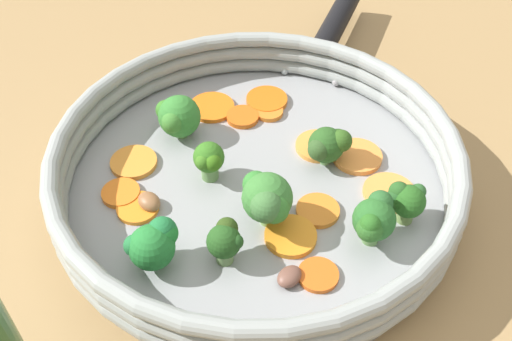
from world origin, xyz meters
TOP-DOWN VIEW (x-y plane):
  - ground_plane at (0.00, 0.00)m, footprint 4.00×4.00m
  - skillet at (0.00, 0.00)m, footprint 0.35×0.35m
  - skillet_rim_wall at (0.00, 0.00)m, footprint 0.37×0.37m
  - skillet_handle at (0.16, 0.20)m, footprint 0.13×0.15m
  - skillet_rivet_left at (0.13, 0.11)m, footprint 0.01×0.01m
  - skillet_rivet_right at (0.08, 0.15)m, footprint 0.01×0.01m
  - carrot_slice_0 at (0.01, 0.09)m, footprint 0.03×0.03m
  - carrot_slice_1 at (-0.10, 0.06)m, footprint 0.06×0.06m
  - carrot_slice_2 at (0.10, 0.00)m, footprint 0.05×0.05m
  - carrot_slice_3 at (0.04, 0.09)m, footprint 0.04×0.04m
  - carrot_slice_4 at (0.05, 0.11)m, footprint 0.06×0.06m
  - carrot_slice_5 at (-0.11, 0.00)m, footprint 0.05×0.05m
  - carrot_slice_6 at (0.01, -0.07)m, footprint 0.05×0.05m
  - carrot_slice_7 at (0.04, -0.05)m, footprint 0.05×0.05m
  - carrot_slice_8 at (0.11, -0.05)m, footprint 0.06×0.06m
  - carrot_slice_9 at (0.07, 0.03)m, footprint 0.05×0.05m
  - carrot_slice_10 at (-0.12, 0.02)m, footprint 0.05×0.05m
  - carrot_slice_11 at (0.01, -0.11)m, footprint 0.05×0.05m
  - carrot_slice_12 at (-0.01, 0.11)m, footprint 0.05×0.05m
  - broccoli_floret_0 at (-0.05, 0.08)m, footprint 0.04×0.04m
  - broccoli_floret_1 at (0.07, 0.00)m, footprint 0.04×0.03m
  - broccoli_floret_2 at (0.07, -0.09)m, footprint 0.04×0.04m
  - broccoli_floret_3 at (-0.05, -0.07)m, footprint 0.03×0.03m
  - broccoli_floret_4 at (0.11, -0.08)m, footprint 0.03×0.03m
  - broccoli_floret_5 at (-0.04, 0.02)m, footprint 0.03×0.03m
  - broccoli_floret_6 at (-0.10, -0.06)m, footprint 0.04×0.04m
  - broccoli_floret_7 at (-0.01, -0.05)m, footprint 0.04×0.05m
  - mushroom_piece_0 at (-0.10, 0.00)m, footprint 0.03×0.03m
  - mushroom_piece_1 at (-0.01, -0.11)m, footprint 0.03×0.03m

SIDE VIEW (x-z plane):
  - ground_plane at x=0.00m, z-range 0.00..0.00m
  - skillet at x=0.00m, z-range 0.00..0.02m
  - carrot_slice_8 at x=0.11m, z-range 0.02..0.02m
  - carrot_slice_5 at x=-0.11m, z-range 0.02..0.02m
  - carrot_slice_11 at x=0.01m, z-range 0.02..0.02m
  - carrot_slice_12 at x=-0.01m, z-range 0.02..0.02m
  - carrot_slice_3 at x=0.04m, z-range 0.02..0.02m
  - carrot_slice_1 at x=-0.10m, z-range 0.02..0.02m
  - carrot_slice_9 at x=0.07m, z-range 0.02..0.02m
  - carrot_slice_7 at x=0.04m, z-range 0.02..0.02m
  - carrot_slice_10 at x=-0.12m, z-range 0.02..0.02m
  - carrot_slice_0 at x=0.01m, z-range 0.02..0.02m
  - carrot_slice_6 at x=0.01m, z-range 0.02..0.02m
  - carrot_slice_2 at x=0.10m, z-range 0.02..0.02m
  - carrot_slice_4 at x=0.05m, z-range 0.02..0.02m
  - skillet_rivet_left at x=0.13m, z-range 0.02..0.03m
  - skillet_rivet_right at x=0.08m, z-range 0.02..0.03m
  - mushroom_piece_1 at x=-0.01m, z-range 0.02..0.03m
  - mushroom_piece_0 at x=-0.10m, z-range 0.02..0.03m
  - skillet_handle at x=0.16m, z-range 0.02..0.04m
  - broccoli_floret_1 at x=0.07m, z-range 0.02..0.06m
  - broccoli_floret_3 at x=-0.05m, z-range 0.02..0.06m
  - broccoli_floret_4 at x=0.11m, z-range 0.02..0.06m
  - skillet_rim_wall at x=0.00m, z-range 0.02..0.07m
  - broccoli_floret_5 at x=-0.04m, z-range 0.02..0.06m
  - broccoli_floret_0 at x=-0.05m, z-range 0.02..0.06m
  - broccoli_floret_6 at x=-0.10m, z-range 0.02..0.06m
  - broccoli_floret_2 at x=0.07m, z-range 0.02..0.07m
  - broccoli_floret_7 at x=-0.01m, z-range 0.02..0.08m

